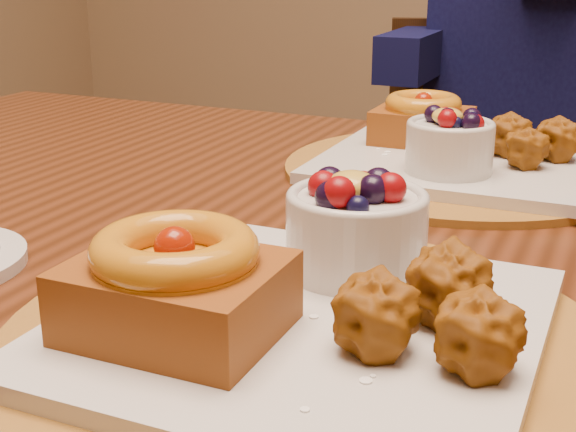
% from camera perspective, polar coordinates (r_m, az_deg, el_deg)
% --- Properties ---
extents(dining_table, '(1.60, 0.90, 0.76)m').
position_cam_1_polar(dining_table, '(0.73, 7.82, -7.08)').
color(dining_table, '#351809').
rests_on(dining_table, ground).
extents(place_setting_near, '(0.38, 0.38, 0.09)m').
position_cam_1_polar(place_setting_near, '(0.50, 1.00, -5.86)').
color(place_setting_near, brown).
rests_on(place_setting_near, dining_table).
extents(place_setting_far, '(0.38, 0.38, 0.09)m').
position_cam_1_polar(place_setting_far, '(0.89, 11.84, 4.47)').
color(place_setting_far, brown).
rests_on(place_setting_far, dining_table).
extents(chair_far, '(0.51, 0.51, 0.86)m').
position_cam_1_polar(chair_far, '(1.60, 14.25, -0.81)').
color(chair_far, black).
rests_on(chair_far, ground).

